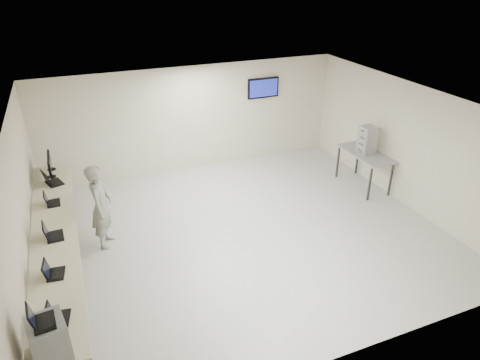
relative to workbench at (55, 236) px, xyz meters
name	(u,v)px	position (x,y,z in m)	size (l,w,h in m)	color
room	(244,171)	(3.62, 0.06, 0.58)	(8.01, 7.01, 2.81)	#AAAE9C
workbench	(55,236)	(0.00, 0.00, 0.00)	(0.76, 6.00, 0.90)	beige
equipment_box	(49,338)	(-0.06, -2.75, 0.32)	(0.41, 0.47, 0.49)	gray
laptop_on_box	(38,320)	(-0.11, -2.75, 0.63)	(0.30, 0.35, 0.26)	black
laptop_0	(55,317)	(-0.01, -2.20, 0.14)	(0.31, 0.36, 0.25)	black
laptop_1	(52,272)	(-0.05, -1.21, 0.14)	(0.31, 0.36, 0.26)	black
laptop_2	(51,234)	(-0.04, -0.14, 0.15)	(0.32, 0.38, 0.29)	black
laptop_3	(50,201)	(-0.05, 1.09, 0.14)	(0.28, 0.34, 0.26)	black
laptop_4	(51,181)	(-0.02, 2.00, 0.15)	(0.44, 0.47, 0.31)	black
monitor_near	(50,167)	(-0.01, 2.35, 0.32)	(0.18, 0.41, 0.41)	black
monitor_far	(49,160)	(-0.01, 2.75, 0.32)	(0.19, 0.42, 0.42)	black
soldier	(101,206)	(0.86, 0.67, 0.05)	(0.64, 0.42, 1.75)	slate
side_table	(365,155)	(7.19, 0.81, 0.02)	(0.72, 1.53, 0.92)	gray
storage_bins	(367,140)	(7.17, 0.81, 0.44)	(0.33, 0.36, 0.69)	#9D9D9D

